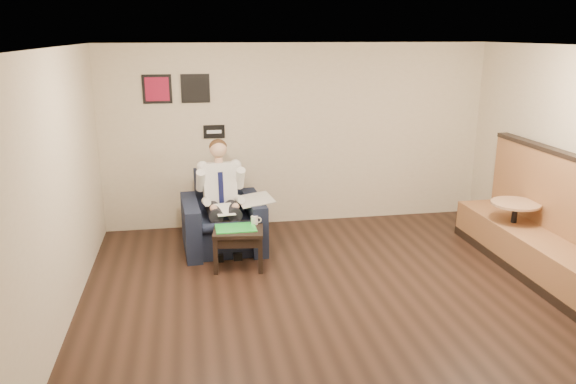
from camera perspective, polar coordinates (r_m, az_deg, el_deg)
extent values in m
plane|color=black|center=(6.44, 6.26, -11.42)|extent=(6.00, 6.00, 0.00)
cube|color=beige|center=(8.77, 1.05, 5.77)|extent=(6.00, 0.02, 2.80)
cube|color=beige|center=(3.36, 21.76, -12.66)|extent=(6.00, 0.02, 2.80)
cube|color=beige|center=(5.84, -22.84, -0.71)|extent=(0.02, 6.00, 2.80)
cube|color=white|center=(5.72, 7.13, 14.35)|extent=(6.00, 6.00, 0.02)
cube|color=black|center=(8.59, -7.52, 6.09)|extent=(0.32, 0.02, 0.20)
cube|color=maroon|center=(8.50, -13.15, 10.15)|extent=(0.42, 0.03, 0.42)
cube|color=black|center=(8.49, -9.39, 10.34)|extent=(0.42, 0.03, 0.42)
cube|color=black|center=(7.87, -6.66, -2.07)|extent=(1.16, 1.16, 1.06)
cube|color=white|center=(7.60, -6.45, -1.78)|extent=(0.28, 0.37, 0.01)
cube|color=silver|center=(7.77, -3.37, -0.76)|extent=(0.52, 0.62, 0.01)
cube|color=black|center=(7.37, -5.01, -5.53)|extent=(0.71, 0.71, 0.52)
cube|color=green|center=(7.26, -5.34, -3.65)|extent=(0.52, 0.37, 0.01)
cylinder|color=white|center=(7.38, -3.43, -2.87)|extent=(0.11, 0.11, 0.11)
cube|color=black|center=(7.45, -4.56, -3.13)|extent=(0.18, 0.12, 0.01)
cube|color=brown|center=(7.69, 24.15, -2.11)|extent=(0.70, 2.93, 1.50)
cylinder|color=tan|center=(8.10, 21.86, -3.65)|extent=(0.80, 0.80, 0.79)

